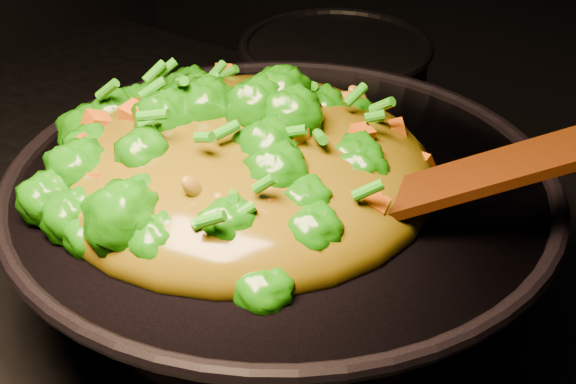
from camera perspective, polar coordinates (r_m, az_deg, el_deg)
The scene contains 4 objects.
wok at distance 0.76m, azimuth -0.43°, elevation -3.36°, with size 0.45×0.45×0.13m, color black, non-canonical shape.
stir_fry at distance 0.70m, azimuth -3.02°, elevation 4.57°, with size 0.32×0.32×0.11m, color #166307, non-canonical shape.
spatula at distance 0.66m, azimuth 12.75°, elevation 1.19°, with size 0.31×0.05×0.01m, color #391508.
back_pot at distance 1.03m, azimuth 3.03°, elevation 6.63°, with size 0.21×0.21×0.12m, color black.
Camera 1 is at (0.38, -0.47, 1.41)m, focal length 55.00 mm.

